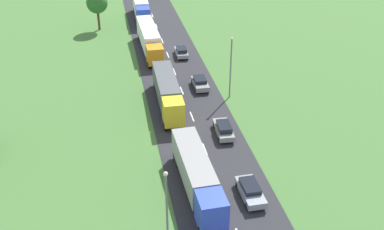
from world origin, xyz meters
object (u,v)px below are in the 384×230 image
object	(u,v)px
truck_second	(168,91)
lamppost_second	(231,65)
truck_third	(149,38)
car_second	(250,191)
car_third	(224,129)
car_fourth	(200,83)
lamppost_lead	(167,210)
tree_maple	(97,3)
truck_fourth	(141,7)
car_fifth	(181,52)
truck_lead	(197,175)

from	to	relation	value
truck_second	lamppost_second	xyz separation A→B (m)	(8.44, 0.83, 2.58)
truck_third	truck_second	bearing A→B (deg)	-89.64
car_second	car_third	xyz separation A→B (m)	(0.30, 11.31, 0.02)
truck_third	car_second	world-z (taller)	truck_third
truck_second	car_third	xyz separation A→B (m)	(5.26, -8.33, -1.25)
truck_second	car_fourth	xyz separation A→B (m)	(5.11, 4.10, -1.26)
lamppost_second	car_fourth	bearing A→B (deg)	135.54
truck_second	car_second	distance (m)	20.30
car_fourth	lamppost_second	world-z (taller)	lamppost_second
car_third	lamppost_lead	size ratio (longest dim) A/B	0.56
lamppost_second	tree_maple	bearing A→B (deg)	118.46
truck_fourth	tree_maple	size ratio (longest dim) A/B	1.78
truck_third	car_fourth	world-z (taller)	truck_third
car_second	lamppost_second	bearing A→B (deg)	80.36
truck_fourth	lamppost_lead	world-z (taller)	lamppost_lead
truck_fourth	lamppost_second	distance (m)	35.94
truck_second	car_second	bearing A→B (deg)	-75.82
truck_fourth	tree_maple	bearing A→B (deg)	-150.01
truck_third	car_fifth	xyz separation A→B (m)	(4.66, -3.26, -1.37)
truck_second	car_fifth	distance (m)	16.41
truck_fourth	car_third	size ratio (longest dim) A/B	2.65
lamppost_lead	tree_maple	bearing A→B (deg)	94.25
lamppost_lead	lamppost_second	xyz separation A→B (m)	(12.20, 25.92, 0.06)
truck_lead	truck_third	bearing A→B (deg)	90.44
car_fourth	truck_second	bearing A→B (deg)	-141.23
car_second	car_third	bearing A→B (deg)	88.50
truck_lead	tree_maple	distance (m)	49.74
truck_fourth	car_third	bearing A→B (deg)	-83.52
truck_second	tree_maple	xyz separation A→B (m)	(-7.92, 31.03, 2.83)
truck_fourth	car_fourth	xyz separation A→B (m)	(4.86, -31.64, -1.38)
car_fourth	car_fifth	distance (m)	11.62
car_second	truck_second	bearing A→B (deg)	104.18
truck_lead	car_third	xyz separation A→B (m)	(5.09, 9.64, -1.24)
truck_fourth	car_second	xyz separation A→B (m)	(4.71, -55.39, -1.39)
lamppost_second	truck_third	bearing A→B (deg)	115.26
car_third	truck_fourth	bearing A→B (deg)	96.48
lamppost_lead	lamppost_second	bearing A→B (deg)	64.80
car_fifth	car_fourth	bearing A→B (deg)	-87.21
truck_third	tree_maple	world-z (taller)	tree_maple
truck_third	tree_maple	bearing A→B (deg)	122.94
truck_fourth	car_second	distance (m)	55.60
car_fifth	lamppost_second	xyz separation A→B (m)	(3.90, -14.88, 3.85)
lamppost_second	truck_fourth	bearing A→B (deg)	103.21
truck_second	lamppost_lead	distance (m)	25.49
truck_lead	car_fourth	distance (m)	22.66
car_second	car_fourth	xyz separation A→B (m)	(0.15, 23.75, 0.01)
lamppost_second	tree_maple	world-z (taller)	lamppost_second
car_second	car_third	size ratio (longest dim) A/B	0.98
car_second	car_fourth	bearing A→B (deg)	89.65
car_fifth	lamppost_lead	size ratio (longest dim) A/B	0.50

